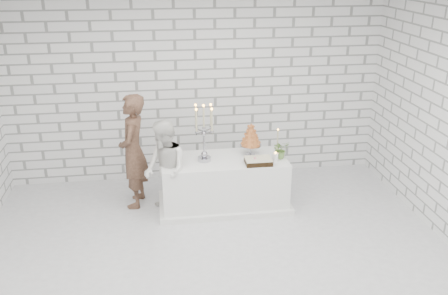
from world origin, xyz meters
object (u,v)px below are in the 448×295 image
bride (165,170)px  cake_table (224,182)px  groom (133,151)px  croquembouche (251,139)px  candelabra (204,133)px

bride → cake_table: bearing=83.1°
groom → croquembouche: bearing=94.4°
croquembouche → candelabra: bearing=-169.3°
cake_table → croquembouche: (0.41, 0.11, 0.62)m
bride → candelabra: (0.57, 0.17, 0.46)m
cake_table → candelabra: (-0.29, -0.02, 0.79)m
cake_table → groom: size_ratio=1.06×
cake_table → bride: 0.93m
bride → candelabra: size_ratio=1.69×
cake_table → candelabra: 0.84m
candelabra → cake_table: bearing=3.4°
groom → croquembouche: size_ratio=3.47×
cake_table → croquembouche: size_ratio=3.68×
croquembouche → bride: bearing=-166.8°
cake_table → groom: 1.40m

